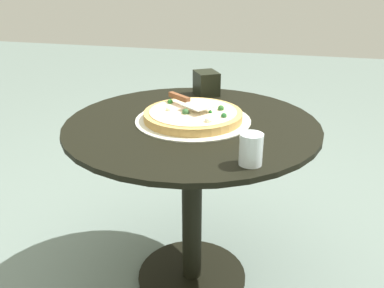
{
  "coord_description": "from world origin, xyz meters",
  "views": [
    {
      "loc": [
        1.33,
        0.34,
        1.2
      ],
      "look_at": [
        -0.02,
        -0.0,
        0.6
      ],
      "focal_mm": 38.39,
      "sensor_mm": 36.0,
      "label": 1
    }
  ],
  "objects_px": {
    "patio_table": "(192,167)",
    "napkin_dispenser": "(206,83)",
    "drinking_cup": "(251,149)",
    "pizza_on_tray": "(192,116)",
    "pizza_server": "(188,101)"
  },
  "relations": [
    {
      "from": "patio_table",
      "to": "napkin_dispenser",
      "type": "relative_size",
      "value": 8.26
    },
    {
      "from": "drinking_cup",
      "to": "pizza_on_tray",
      "type": "bearing_deg",
      "value": -141.37
    },
    {
      "from": "drinking_cup",
      "to": "napkin_dispenser",
      "type": "bearing_deg",
      "value": -157.41
    },
    {
      "from": "patio_table",
      "to": "pizza_server",
      "type": "height_order",
      "value": "pizza_server"
    },
    {
      "from": "patio_table",
      "to": "pizza_server",
      "type": "relative_size",
      "value": 4.58
    },
    {
      "from": "pizza_server",
      "to": "drinking_cup",
      "type": "distance_m",
      "value": 0.44
    },
    {
      "from": "pizza_on_tray",
      "to": "drinking_cup",
      "type": "relative_size",
      "value": 4.57
    },
    {
      "from": "pizza_server",
      "to": "drinking_cup",
      "type": "height_order",
      "value": "drinking_cup"
    },
    {
      "from": "drinking_cup",
      "to": "napkin_dispenser",
      "type": "height_order",
      "value": "napkin_dispenser"
    },
    {
      "from": "patio_table",
      "to": "drinking_cup",
      "type": "height_order",
      "value": "drinking_cup"
    },
    {
      "from": "drinking_cup",
      "to": "napkin_dispenser",
      "type": "relative_size",
      "value": 0.83
    },
    {
      "from": "pizza_on_tray",
      "to": "pizza_server",
      "type": "relative_size",
      "value": 2.1
    },
    {
      "from": "pizza_on_tray",
      "to": "napkin_dispenser",
      "type": "distance_m",
      "value": 0.33
    },
    {
      "from": "patio_table",
      "to": "pizza_server",
      "type": "xyz_separation_m",
      "value": [
        -0.05,
        -0.03,
        0.24
      ]
    },
    {
      "from": "pizza_server",
      "to": "napkin_dispenser",
      "type": "relative_size",
      "value": 1.81
    }
  ]
}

